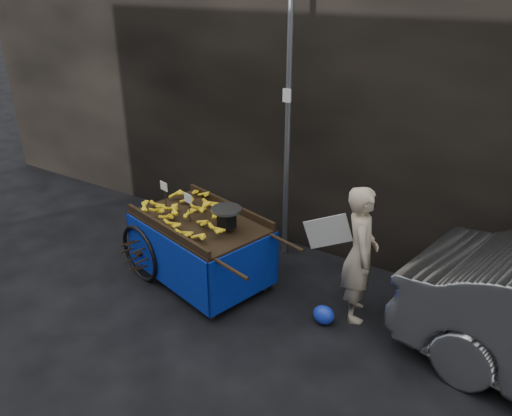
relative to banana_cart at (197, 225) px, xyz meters
The scene contains 6 objects.
ground 0.90m from the banana_cart, ahead, with size 80.00×80.00×0.00m, color black.
building_wall 3.15m from the banana_cart, 73.96° to the left, with size 13.50×2.00×5.00m.
street_pole 1.85m from the banana_cart, 63.00° to the left, with size 0.12×0.10×4.00m.
banana_cart is the anchor object (origin of this frame).
vendor 2.17m from the banana_cart, ahead, with size 0.93×0.74×1.72m.
plastic_bag 2.02m from the banana_cart, ahead, with size 0.27×0.21×0.24m, color #1B36CD.
Camera 1 is at (3.47, -4.56, 3.86)m, focal length 35.00 mm.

